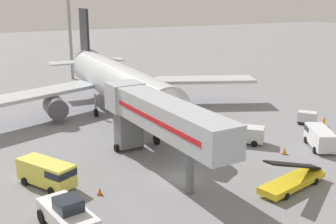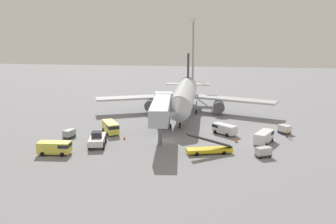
# 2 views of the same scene
# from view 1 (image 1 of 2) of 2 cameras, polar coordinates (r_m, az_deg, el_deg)

# --- Properties ---
(ground_plane) EXTENTS (300.00, 300.00, 0.00)m
(ground_plane) POSITION_cam_1_polar(r_m,az_deg,el_deg) (38.95, 1.33, -8.74)
(ground_plane) COLOR gray
(airplane_at_gate) EXTENTS (42.65, 38.08, 13.42)m
(airplane_at_gate) POSITION_cam_1_polar(r_m,az_deg,el_deg) (57.21, -6.83, 3.91)
(airplane_at_gate) COLOR silver
(airplane_at_gate) RESTS_ON ground
(jet_bridge) EXTENTS (5.46, 18.96, 7.05)m
(jet_bridge) POSITION_cam_1_polar(r_m,az_deg,el_deg) (38.92, -1.47, -0.48)
(jet_bridge) COLOR #B2B7C1
(jet_bridge) RESTS_ON ground
(pushback_tug) EXTENTS (3.69, 6.09, 2.51)m
(pushback_tug) POSITION_cam_1_polar(r_m,az_deg,el_deg) (31.55, -13.13, -13.08)
(pushback_tug) COLOR white
(pushback_tug) RESTS_ON ground
(belt_loader_truck) EXTENTS (7.44, 3.95, 3.36)m
(belt_loader_truck) POSITION_cam_1_polar(r_m,az_deg,el_deg) (38.28, 16.14, -8.58)
(belt_loader_truck) COLOR yellow
(belt_loader_truck) RESTS_ON ground
(service_van_rear_right) EXTENTS (3.89, 5.48, 2.09)m
(service_van_rear_right) POSITION_cam_1_polar(r_m,az_deg,el_deg) (48.54, 19.39, -3.09)
(service_van_rear_right) COLOR white
(service_van_rear_right) RESTS_ON ground
(service_van_mid_center) EXTENTS (4.60, 5.64, 2.19)m
(service_van_mid_center) POSITION_cam_1_polar(r_m,az_deg,el_deg) (38.39, -15.62, -7.70)
(service_van_mid_center) COLOR #E5DB4C
(service_van_mid_center) RESTS_ON ground
(service_van_far_left) EXTENTS (4.78, 4.45, 1.89)m
(service_van_far_left) POSITION_cam_1_polar(r_m,az_deg,el_deg) (47.95, 9.60, -2.76)
(service_van_far_left) COLOR silver
(service_van_far_left) RESTS_ON ground
(baggage_cart_rear_left) EXTENTS (2.49, 2.58, 1.59)m
(baggage_cart_rear_left) POSITION_cam_1_polar(r_m,az_deg,el_deg) (56.48, 17.93, -0.69)
(baggage_cart_rear_left) COLOR #38383D
(baggage_cart_rear_left) RESTS_ON ground
(ground_crew_worker_foreground) EXTENTS (0.46, 0.46, 1.71)m
(ground_crew_worker_foreground) POSITION_cam_1_polar(r_m,az_deg,el_deg) (54.55, 19.88, -1.41)
(ground_crew_worker_foreground) COLOR #1E2333
(ground_crew_worker_foreground) RESTS_ON ground
(safety_cone_alpha) EXTENTS (0.43, 0.43, 0.66)m
(safety_cone_alpha) POSITION_cam_1_polar(r_m,az_deg,el_deg) (36.32, -9.00, -10.29)
(safety_cone_alpha) COLOR black
(safety_cone_alpha) RESTS_ON ground
(safety_cone_bravo) EXTENTS (0.48, 0.48, 0.73)m
(safety_cone_bravo) POSITION_cam_1_polar(r_m,az_deg,el_deg) (45.79, 15.14, -4.97)
(safety_cone_bravo) COLOR black
(safety_cone_bravo) RESTS_ON ground
(safety_cone_charlie) EXTENTS (0.47, 0.47, 0.72)m
(safety_cone_charlie) POSITION_cam_1_polar(r_m,az_deg,el_deg) (48.75, -1.88, -3.13)
(safety_cone_charlie) COLOR black
(safety_cone_charlie) RESTS_ON ground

